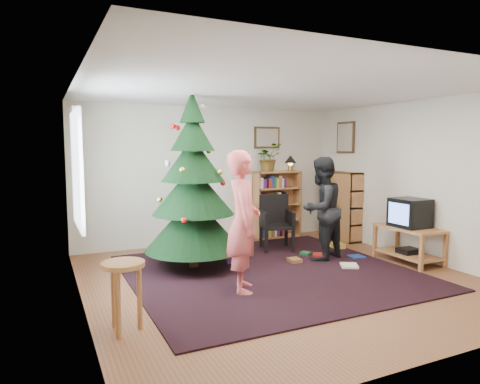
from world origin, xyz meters
name	(u,v)px	position (x,y,z in m)	size (l,w,h in m)	color
floor	(279,278)	(0.00, 0.00, 0.00)	(5.00, 5.00, 0.00)	brown
ceiling	(281,90)	(0.00, 0.00, 2.50)	(5.00, 5.00, 0.00)	white
wall_back	(211,175)	(0.00, 2.50, 1.25)	(5.00, 0.02, 2.50)	silver
wall_front	(440,212)	(0.00, -2.50, 1.25)	(5.00, 0.02, 2.50)	silver
wall_left	(79,195)	(-2.50, 0.00, 1.25)	(0.02, 5.00, 2.50)	silver
wall_right	(418,180)	(2.50, 0.00, 1.25)	(0.02, 5.00, 2.50)	silver
rug	(269,272)	(0.00, 0.30, 0.01)	(3.80, 3.60, 0.02)	black
window_pane	(77,169)	(-2.47, 0.60, 1.50)	(0.04, 1.20, 1.40)	silver
curtain	(76,167)	(-2.43, 1.30, 1.50)	(0.06, 0.35, 1.60)	white
picture_back	(267,138)	(1.15, 2.48, 1.95)	(0.55, 0.03, 0.42)	#4C3319
picture_right	(346,138)	(2.48, 1.75, 1.95)	(0.03, 0.50, 0.60)	#4C3319
christmas_tree	(193,196)	(-0.88, 0.97, 1.07)	(1.42, 1.42, 2.57)	#3F2816
bookshelf_back	(277,204)	(1.31, 2.34, 0.66)	(0.95, 0.30, 1.30)	#AA6E3D
bookshelf_right	(340,205)	(2.34, 1.70, 0.66)	(0.30, 0.95, 1.30)	#AA6E3D
tv_stand	(409,241)	(2.22, -0.13, 0.33)	(0.55, 0.99, 0.55)	#AA6E3D
crt_tv	(410,213)	(2.22, -0.13, 0.77)	(0.47, 0.50, 0.44)	black
armchair	(274,220)	(0.75, 1.47, 0.51)	(0.64, 0.65, 0.95)	black
stool	(123,278)	(-2.20, -0.82, 0.53)	(0.41, 0.41, 0.68)	#AA6E3D
person_standing	(243,222)	(-0.67, -0.25, 0.87)	(0.63, 0.41, 1.73)	#D65555
person_by_chair	(321,209)	(1.07, 0.56, 0.81)	(0.79, 0.61, 1.62)	black
potted_plant	(268,157)	(1.11, 2.34, 1.57)	(0.48, 0.42, 0.54)	gray
table_lamp	(291,160)	(1.61, 2.34, 1.51)	(0.23, 0.23, 0.31)	#A57F33
floor_clutter	(314,256)	(1.01, 0.63, 0.04)	(2.25, 1.23, 0.08)	#A51E19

